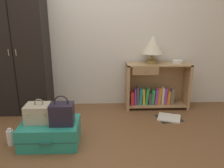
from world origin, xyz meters
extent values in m
plane|color=brown|center=(0.00, 0.00, 0.00)|extent=(9.00, 9.00, 0.00)
cube|color=silver|center=(0.00, 1.50, 1.30)|extent=(6.40, 0.10, 2.60)
cube|color=black|center=(-1.16, 1.20, 0.97)|extent=(0.84, 0.45, 1.93)
cube|color=black|center=(-1.16, 0.98, 0.97)|extent=(0.01, 0.01, 1.83)
cylinder|color=gray|center=(-1.21, 0.97, 0.97)|extent=(0.01, 0.01, 0.09)
cylinder|color=gray|center=(-1.11, 0.97, 0.97)|extent=(0.01, 0.01, 0.09)
cube|color=tan|center=(0.48, 1.26, 0.37)|extent=(0.04, 0.32, 0.73)
cube|color=tan|center=(1.44, 1.26, 0.37)|extent=(0.04, 0.32, 0.73)
cube|color=tan|center=(0.96, 1.26, 0.72)|extent=(1.00, 0.32, 0.02)
cube|color=tan|center=(0.96, 1.26, 0.06)|extent=(0.92, 0.32, 0.02)
cube|color=tan|center=(0.96, 1.41, 0.37)|extent=(0.92, 0.01, 0.71)
cube|color=#9D7950|center=(0.73, 1.12, 0.65)|extent=(0.40, 0.02, 0.12)
sphere|color=#9E844C|center=(0.73, 1.10, 0.65)|extent=(0.02, 0.02, 0.02)
cube|color=red|center=(0.56, 1.24, 0.17)|extent=(0.06, 0.13, 0.21)
cube|color=purple|center=(0.61, 1.24, 0.20)|extent=(0.03, 0.10, 0.26)
cube|color=#4C474C|center=(0.65, 1.24, 0.21)|extent=(0.04, 0.08, 0.29)
cube|color=teal|center=(0.69, 1.24, 0.20)|extent=(0.06, 0.09, 0.27)
cube|color=gold|center=(0.74, 1.24, 0.19)|extent=(0.05, 0.08, 0.25)
cube|color=green|center=(0.79, 1.24, 0.20)|extent=(0.06, 0.09, 0.27)
cube|color=#4C474C|center=(0.84, 1.24, 0.16)|extent=(0.04, 0.10, 0.19)
cube|color=green|center=(0.89, 1.24, 0.19)|extent=(0.06, 0.09, 0.24)
cube|color=purple|center=(0.95, 1.24, 0.19)|extent=(0.06, 0.12, 0.25)
cube|color=orange|center=(1.00, 1.24, 0.20)|extent=(0.06, 0.09, 0.26)
cube|color=beige|center=(1.05, 1.24, 0.20)|extent=(0.05, 0.10, 0.28)
cube|color=purple|center=(1.09, 1.24, 0.20)|extent=(0.05, 0.10, 0.27)
cube|color=orange|center=(1.14, 1.24, 0.18)|extent=(0.06, 0.11, 0.23)
cube|color=#726659|center=(1.21, 1.24, 0.20)|extent=(0.08, 0.08, 0.26)
cylinder|color=olive|center=(0.86, 1.29, 0.76)|extent=(0.17, 0.17, 0.05)
cylinder|color=olive|center=(0.86, 1.29, 0.83)|extent=(0.04, 0.04, 0.10)
cone|color=beige|center=(0.86, 1.29, 1.02)|extent=(0.32, 0.32, 0.28)
cylinder|color=silver|center=(1.25, 1.26, 0.76)|extent=(0.17, 0.17, 0.05)
cube|color=teal|center=(-0.53, 0.22, 0.13)|extent=(0.66, 0.47, 0.27)
cube|color=#235E52|center=(-0.53, 0.22, 0.13)|extent=(0.67, 0.48, 0.01)
cube|color=#235E52|center=(-0.53, -0.03, 0.13)|extent=(0.14, 0.02, 0.03)
cube|color=#B7A88E|center=(-0.64, 0.25, 0.37)|extent=(0.32, 0.23, 0.21)
torus|color=gray|center=(-0.64, 0.25, 0.49)|extent=(0.11, 0.02, 0.11)
cube|color=tan|center=(-0.73, 0.13, 0.41)|extent=(0.02, 0.01, 0.02)
cube|color=tan|center=(-0.56, 0.13, 0.41)|extent=(0.02, 0.01, 0.02)
cube|color=#231E2D|center=(-0.37, 0.18, 0.39)|extent=(0.26, 0.19, 0.24)
torus|color=#231E2D|center=(-0.37, 0.18, 0.53)|extent=(0.16, 0.01, 0.16)
cylinder|color=white|center=(-0.99, 0.19, 0.09)|extent=(0.08, 0.08, 0.18)
cylinder|color=silver|center=(-0.99, 0.19, 0.20)|extent=(0.05, 0.05, 0.02)
cube|color=white|center=(1.06, 0.83, 0.01)|extent=(0.39, 0.37, 0.02)
cube|color=black|center=(1.06, 0.83, 0.00)|extent=(0.38, 0.35, 0.01)
camera|label=1|loc=(0.11, -2.19, 1.46)|focal=36.44mm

